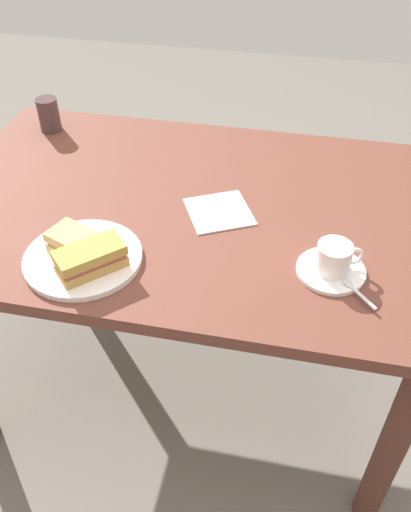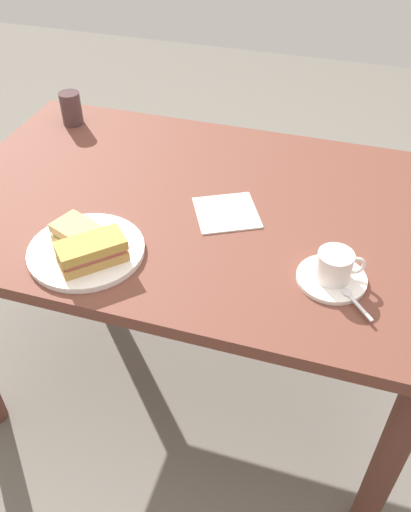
% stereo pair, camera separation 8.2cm
% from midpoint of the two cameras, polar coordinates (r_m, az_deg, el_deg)
% --- Properties ---
extents(ground_plane, '(6.00, 6.00, 0.00)m').
position_cam_midpoint_polar(ground_plane, '(1.90, 0.53, -12.54)').
color(ground_plane, '#6A645B').
extents(dining_table, '(1.30, 0.84, 0.73)m').
position_cam_midpoint_polar(dining_table, '(1.45, 0.68, 2.03)').
color(dining_table, brown).
rests_on(dining_table, ground_plane).
extents(sandwich_plate, '(0.26, 0.26, 0.01)m').
position_cam_midpoint_polar(sandwich_plate, '(1.24, -10.73, 0.52)').
color(sandwich_plate, white).
rests_on(sandwich_plate, dining_table).
extents(sandwich_front, '(0.17, 0.12, 0.05)m').
position_cam_midpoint_polar(sandwich_front, '(1.22, -10.92, 1.81)').
color(sandwich_front, tan).
rests_on(sandwich_front, sandwich_plate).
extents(sandwich_back, '(0.16, 0.15, 0.06)m').
position_cam_midpoint_polar(sandwich_back, '(1.18, -10.09, 0.40)').
color(sandwich_back, '#BE8C45').
rests_on(sandwich_back, sandwich_plate).
extents(coffee_saucer, '(0.15, 0.15, 0.01)m').
position_cam_midpoint_polar(coffee_saucer, '(1.19, 15.18, -2.40)').
color(coffee_saucer, white).
rests_on(coffee_saucer, dining_table).
extents(coffee_cup, '(0.10, 0.08, 0.07)m').
position_cam_midpoint_polar(coffee_cup, '(1.17, 15.61, -0.99)').
color(coffee_cup, white).
rests_on(coffee_cup, coffee_saucer).
extents(spoon, '(0.07, 0.08, 0.01)m').
position_cam_midpoint_polar(spoon, '(1.15, 17.34, -4.41)').
color(spoon, silver).
rests_on(spoon, coffee_saucer).
extents(napkin, '(0.20, 0.20, 0.00)m').
position_cam_midpoint_polar(napkin, '(1.34, 4.01, 4.58)').
color(napkin, white).
rests_on(napkin, dining_table).
extents(drinking_glass, '(0.06, 0.06, 0.10)m').
position_cam_midpoint_polar(drinking_glass, '(1.76, -12.78, 15.05)').
color(drinking_glass, '#493334').
rests_on(drinking_glass, dining_table).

